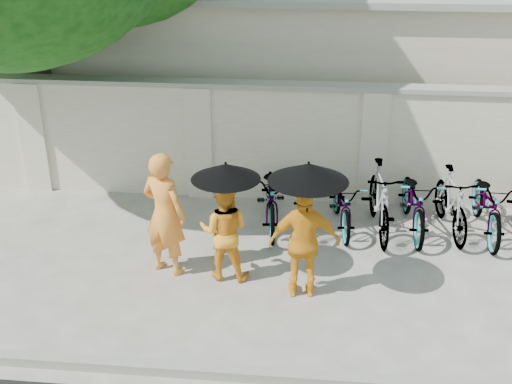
# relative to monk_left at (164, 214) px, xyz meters

# --- Properties ---
(ground) EXTENTS (80.00, 80.00, 0.00)m
(ground) POSITION_rel_monk_left_xyz_m (1.02, -0.47, -0.91)
(ground) COLOR #B1AAA0
(kerb) EXTENTS (40.00, 0.16, 0.12)m
(kerb) POSITION_rel_monk_left_xyz_m (1.02, -2.17, -0.85)
(kerb) COLOR gray
(kerb) RESTS_ON ground
(compound_wall) EXTENTS (20.00, 0.30, 2.00)m
(compound_wall) POSITION_rel_monk_left_xyz_m (2.02, 2.73, 0.09)
(compound_wall) COLOR beige
(compound_wall) RESTS_ON ground
(building_behind) EXTENTS (14.00, 6.00, 3.20)m
(building_behind) POSITION_rel_monk_left_xyz_m (3.02, 6.53, 0.69)
(building_behind) COLOR beige
(building_behind) RESTS_ON ground
(monk_left) EXTENTS (0.78, 0.65, 1.81)m
(monk_left) POSITION_rel_monk_left_xyz_m (0.00, 0.00, 0.00)
(monk_left) COLOR orange
(monk_left) RESTS_ON ground
(monk_center) EXTENTS (0.72, 0.57, 1.45)m
(monk_center) POSITION_rel_monk_left_xyz_m (0.84, -0.07, -0.18)
(monk_center) COLOR orange
(monk_center) RESTS_ON ground
(parasol_center) EXTENTS (0.93, 0.93, 0.93)m
(parasol_center) POSITION_rel_monk_left_xyz_m (0.89, -0.15, 0.74)
(parasol_center) COLOR black
(parasol_center) RESTS_ON ground
(monk_right) EXTENTS (0.96, 0.47, 1.59)m
(monk_right) POSITION_rel_monk_left_xyz_m (1.95, -0.41, -0.11)
(monk_right) COLOR orange
(monk_right) RESTS_ON ground
(parasol_right) EXTENTS (1.02, 1.02, 1.04)m
(parasol_right) POSITION_rel_monk_left_xyz_m (1.97, -0.49, 0.92)
(parasol_right) COLOR black
(parasol_right) RESTS_ON ground
(bike_0) EXTENTS (0.88, 2.00, 1.02)m
(bike_0) POSITION_rel_monk_left_xyz_m (1.38, 1.58, -0.40)
(bike_0) COLOR #9897A1
(bike_0) RESTS_ON ground
(bike_1) EXTENTS (0.52, 1.60, 0.95)m
(bike_1) POSITION_rel_monk_left_xyz_m (1.95, 1.41, -0.43)
(bike_1) COLOR #9897A1
(bike_1) RESTS_ON ground
(bike_2) EXTENTS (0.77, 1.74, 0.88)m
(bike_2) POSITION_rel_monk_left_xyz_m (2.52, 1.59, -0.46)
(bike_2) COLOR #9897A1
(bike_2) RESTS_ON ground
(bike_3) EXTENTS (0.66, 1.91, 1.13)m
(bike_3) POSITION_rel_monk_left_xyz_m (3.08, 1.50, -0.34)
(bike_3) COLOR #9897A1
(bike_3) RESTS_ON ground
(bike_4) EXTENTS (0.73, 1.92, 1.00)m
(bike_4) POSITION_rel_monk_left_xyz_m (3.65, 1.63, -0.41)
(bike_4) COLOR #9897A1
(bike_4) RESTS_ON ground
(bike_5) EXTENTS (0.67, 1.76, 1.03)m
(bike_5) POSITION_rel_monk_left_xyz_m (4.22, 1.63, -0.39)
(bike_5) COLOR #9897A1
(bike_5) RESTS_ON ground
(bike_6) EXTENTS (0.71, 1.93, 1.01)m
(bike_6) POSITION_rel_monk_left_xyz_m (4.79, 1.62, -0.40)
(bike_6) COLOR #9897A1
(bike_6) RESTS_ON ground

